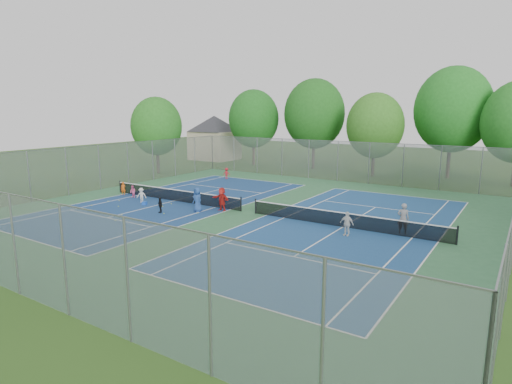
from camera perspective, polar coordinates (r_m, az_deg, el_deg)
ground at (r=29.94m, az=-1.04°, el=-2.75°), size 120.00×120.00×0.00m
court_pad at (r=29.94m, az=-1.04°, el=-2.74°), size 32.00×32.00×0.01m
court_left at (r=34.25m, az=-10.80°, el=-1.16°), size 10.97×23.77×0.01m
court_right at (r=26.78m, az=11.51°, el=-4.60°), size 10.97×23.77×0.01m
net_left at (r=34.17m, az=-10.82°, el=-0.44°), size 12.87×0.10×0.91m
net_right at (r=26.67m, az=11.55°, el=-3.69°), size 12.87×0.10×0.91m
fence_north at (r=43.58m, az=10.83°, el=4.06°), size 32.00×0.10×4.00m
fence_south at (r=18.90m, az=-29.53°, el=-6.18°), size 32.00×0.10×4.00m
fence_west at (r=40.61m, az=-20.14°, el=3.09°), size 0.10×32.00×4.00m
house at (r=61.54m, az=-5.58°, el=8.25°), size 11.03×11.03×7.30m
tree_nw at (r=55.17m, az=-0.32°, el=9.73°), size 6.40×6.40×9.58m
tree_nl at (r=52.10m, az=7.79°, el=10.27°), size 7.20×7.20×10.69m
tree_nc at (r=47.33m, az=15.58°, el=8.52°), size 6.00×6.00×8.85m
tree_nr at (r=48.64m, az=24.77°, el=9.93°), size 7.60×7.60×11.42m
tree_side_w at (r=49.10m, az=-13.13°, el=8.53°), size 5.60×5.60×8.47m
ball_crate at (r=33.29m, az=-14.64°, el=-1.47°), size 0.40×0.40×0.27m
ball_hopper at (r=33.55m, az=-7.87°, el=-0.91°), size 0.32×0.32×0.50m
student_a at (r=37.55m, az=-17.28°, el=0.45°), size 0.49×0.43×1.12m
student_b at (r=36.16m, az=-16.10°, el=0.04°), size 0.52×0.42×1.02m
student_c at (r=34.06m, az=-15.03°, el=-0.43°), size 0.87×0.75×1.17m
student_d at (r=30.46m, az=-12.67°, el=-1.71°), size 0.71×0.50×1.11m
student_e at (r=30.23m, az=-7.82°, el=-1.02°), size 0.96×0.75×1.74m
student_f at (r=30.34m, az=-4.59°, el=-0.96°), size 1.63×0.74×1.69m
child_far_baseline at (r=44.22m, az=-3.94°, el=2.48°), size 0.84×0.60×1.17m
instructor at (r=26.08m, az=19.02°, el=-3.37°), size 0.75×0.58×1.83m
teen_court_b at (r=24.90m, az=12.00°, el=-4.16°), size 0.86×0.43×1.42m
tennis_ball_0 at (r=34.19m, az=-21.10°, el=-1.70°), size 0.07×0.07×0.07m
tennis_ball_1 at (r=32.36m, az=-12.35°, el=-1.90°), size 0.07×0.07×0.07m
tennis_ball_2 at (r=35.21m, az=-17.77°, el=-1.13°), size 0.07×0.07×0.07m
tennis_ball_3 at (r=30.09m, az=-12.18°, el=-2.86°), size 0.07×0.07×0.07m
tennis_ball_4 at (r=35.28m, az=-19.13°, el=-1.20°), size 0.07×0.07×0.07m
tennis_ball_5 at (r=29.89m, az=-7.75°, el=-2.81°), size 0.07×0.07×0.07m
tennis_ball_6 at (r=33.16m, az=-17.88°, el=-1.87°), size 0.07×0.07×0.07m
tennis_ball_7 at (r=33.07m, az=-11.22°, el=-1.58°), size 0.07×0.07×0.07m
tennis_ball_8 at (r=30.56m, az=-17.45°, el=-2.92°), size 0.07×0.07×0.07m
tennis_ball_9 at (r=35.26m, az=-14.91°, el=-0.96°), size 0.07×0.07×0.07m
tennis_ball_10 at (r=33.63m, az=-12.84°, el=-1.44°), size 0.07×0.07×0.07m
tennis_ball_11 at (r=29.04m, az=-18.24°, el=-3.68°), size 0.07×0.07×0.07m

